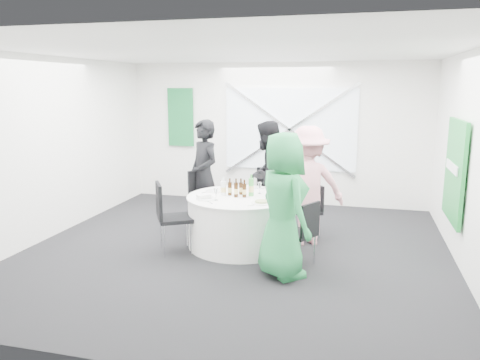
% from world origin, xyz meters
% --- Properties ---
extents(floor, '(6.00, 6.00, 0.00)m').
position_xyz_m(floor, '(0.00, 0.00, 0.00)').
color(floor, black).
rests_on(floor, ground).
extents(ceiling, '(6.00, 6.00, 0.00)m').
position_xyz_m(ceiling, '(0.00, 0.00, 2.80)').
color(ceiling, silver).
rests_on(ceiling, wall_back).
extents(wall_back, '(6.00, 0.00, 6.00)m').
position_xyz_m(wall_back, '(0.00, 3.00, 1.40)').
color(wall_back, white).
rests_on(wall_back, floor).
extents(wall_front, '(6.00, 0.00, 6.00)m').
position_xyz_m(wall_front, '(0.00, -3.00, 1.40)').
color(wall_front, white).
rests_on(wall_front, floor).
extents(wall_left, '(0.00, 6.00, 6.00)m').
position_xyz_m(wall_left, '(-3.00, 0.00, 1.40)').
color(wall_left, white).
rests_on(wall_left, floor).
extents(wall_right, '(0.00, 6.00, 6.00)m').
position_xyz_m(wall_right, '(3.00, 0.00, 1.40)').
color(wall_right, white).
rests_on(wall_right, floor).
extents(window_panel, '(2.60, 0.03, 1.60)m').
position_xyz_m(window_panel, '(0.30, 2.96, 1.50)').
color(window_panel, silver).
rests_on(window_panel, wall_back).
extents(window_brace_a, '(2.63, 0.05, 1.84)m').
position_xyz_m(window_brace_a, '(0.30, 2.92, 1.50)').
color(window_brace_a, silver).
rests_on(window_brace_a, window_panel).
extents(window_brace_b, '(2.63, 0.05, 1.84)m').
position_xyz_m(window_brace_b, '(0.30, 2.92, 1.50)').
color(window_brace_b, silver).
rests_on(window_brace_b, window_panel).
extents(green_banner, '(0.55, 0.04, 1.20)m').
position_xyz_m(green_banner, '(-2.00, 2.95, 1.70)').
color(green_banner, '#14652F').
rests_on(green_banner, wall_back).
extents(green_sign, '(0.05, 1.20, 1.40)m').
position_xyz_m(green_sign, '(2.94, 0.60, 1.20)').
color(green_sign, '#188831').
rests_on(green_sign, wall_right).
extents(banquet_table, '(1.56, 1.56, 0.76)m').
position_xyz_m(banquet_table, '(0.00, 0.20, 0.38)').
color(banquet_table, white).
rests_on(banquet_table, floor).
extents(chair_back, '(0.48, 0.49, 0.96)m').
position_xyz_m(chair_back, '(0.14, 1.44, 0.56)').
color(chair_back, black).
rests_on(chair_back, floor).
extents(chair_back_left, '(0.63, 0.63, 0.98)m').
position_xyz_m(chair_back_left, '(-0.80, 0.86, 0.58)').
color(chair_back_left, black).
rests_on(chair_back_left, floor).
extents(chair_back_right, '(0.53, 0.53, 0.83)m').
position_xyz_m(chair_back_right, '(0.97, 0.92, 0.48)').
color(chair_back_right, black).
rests_on(chair_back_right, floor).
extents(chair_front_right, '(0.54, 0.54, 0.87)m').
position_xyz_m(chair_front_right, '(1.00, -0.36, 0.51)').
color(chair_front_right, black).
rests_on(chair_front_right, floor).
extents(chair_front_left, '(0.64, 0.63, 1.02)m').
position_xyz_m(chair_front_left, '(-0.90, -0.34, 0.60)').
color(chair_front_left, black).
rests_on(chair_front_left, floor).
extents(person_man_back_left, '(0.78, 0.76, 1.81)m').
position_xyz_m(person_man_back_left, '(-0.79, 0.89, 0.91)').
color(person_man_back_left, black).
rests_on(person_man_back_left, floor).
extents(person_man_back, '(0.63, 0.94, 1.79)m').
position_xyz_m(person_man_back, '(0.19, 1.22, 0.89)').
color(person_man_back, black).
rests_on(person_man_back, floor).
extents(person_woman_pink, '(1.26, 0.92, 1.78)m').
position_xyz_m(person_woman_pink, '(0.94, 0.58, 0.89)').
color(person_woman_pink, pink).
rests_on(person_woman_pink, floor).
extents(person_woman_green, '(1.01, 1.05, 1.81)m').
position_xyz_m(person_woman_green, '(0.79, -0.74, 0.90)').
color(person_woman_green, '#258947').
rests_on(person_woman_green, floor).
extents(plate_back, '(0.26, 0.26, 0.01)m').
position_xyz_m(plate_back, '(-0.09, 0.80, 0.77)').
color(plate_back, white).
rests_on(plate_back, banquet_table).
extents(plate_back_left, '(0.27, 0.27, 0.01)m').
position_xyz_m(plate_back_left, '(-0.45, 0.40, 0.77)').
color(plate_back_left, white).
rests_on(plate_back_left, banquet_table).
extents(plate_back_right, '(0.26, 0.26, 0.04)m').
position_xyz_m(plate_back_right, '(0.48, 0.44, 0.78)').
color(plate_back_right, white).
rests_on(plate_back_right, banquet_table).
extents(plate_front_right, '(0.27, 0.27, 0.04)m').
position_xyz_m(plate_front_right, '(0.40, -0.15, 0.78)').
color(plate_front_right, white).
rests_on(plate_front_right, banquet_table).
extents(plate_front_left, '(0.29, 0.29, 0.01)m').
position_xyz_m(plate_front_left, '(-0.42, -0.11, 0.77)').
color(plate_front_left, white).
rests_on(plate_front_left, banquet_table).
extents(napkin, '(0.22, 0.21, 0.05)m').
position_xyz_m(napkin, '(-0.45, -0.11, 0.80)').
color(napkin, white).
rests_on(napkin, plate_front_left).
extents(beer_bottle_a, '(0.06, 0.06, 0.26)m').
position_xyz_m(beer_bottle_a, '(-0.16, 0.22, 0.86)').
color(beer_bottle_a, '#3D200B').
rests_on(beer_bottle_a, banquet_table).
extents(beer_bottle_b, '(0.06, 0.06, 0.24)m').
position_xyz_m(beer_bottle_b, '(-0.01, 0.31, 0.85)').
color(beer_bottle_b, '#3D200B').
rests_on(beer_bottle_b, banquet_table).
extents(beer_bottle_c, '(0.06, 0.06, 0.26)m').
position_xyz_m(beer_bottle_c, '(0.08, 0.15, 0.86)').
color(beer_bottle_c, '#3D200B').
rests_on(beer_bottle_c, banquet_table).
extents(beer_bottle_d, '(0.06, 0.06, 0.27)m').
position_xyz_m(beer_bottle_d, '(-0.04, 0.13, 0.87)').
color(beer_bottle_d, '#3D200B').
rests_on(beer_bottle_d, banquet_table).
extents(green_water_bottle, '(0.08, 0.08, 0.32)m').
position_xyz_m(green_water_bottle, '(0.15, 0.26, 0.89)').
color(green_water_bottle, green).
rests_on(green_water_bottle, banquet_table).
extents(clear_water_bottle, '(0.08, 0.08, 0.27)m').
position_xyz_m(clear_water_bottle, '(-0.25, 0.19, 0.86)').
color(clear_water_bottle, white).
rests_on(clear_water_bottle, banquet_table).
extents(wine_glass_a, '(0.07, 0.07, 0.17)m').
position_xyz_m(wine_glass_a, '(0.42, 0.25, 0.88)').
color(wine_glass_a, white).
rests_on(wine_glass_a, banquet_table).
extents(wine_glass_b, '(0.07, 0.07, 0.17)m').
position_xyz_m(wine_glass_b, '(-0.33, 0.42, 0.88)').
color(wine_glass_b, white).
rests_on(wine_glass_b, banquet_table).
extents(wine_glass_c, '(0.07, 0.07, 0.17)m').
position_xyz_m(wine_glass_c, '(-0.26, -0.13, 0.88)').
color(wine_glass_c, white).
rests_on(wine_glass_c, banquet_table).
extents(wine_glass_d, '(0.07, 0.07, 0.17)m').
position_xyz_m(wine_glass_d, '(0.24, 0.44, 0.88)').
color(wine_glass_d, white).
rests_on(wine_glass_d, banquet_table).
extents(wine_glass_e, '(0.07, 0.07, 0.17)m').
position_xyz_m(wine_glass_e, '(0.42, 0.12, 0.88)').
color(wine_glass_e, white).
rests_on(wine_glass_e, banquet_table).
extents(fork_a, '(0.15, 0.02, 0.01)m').
position_xyz_m(fork_a, '(0.17, 0.75, 0.76)').
color(fork_a, silver).
rests_on(fork_a, banquet_table).
extents(knife_a, '(0.15, 0.02, 0.01)m').
position_xyz_m(knife_a, '(-0.19, 0.74, 0.76)').
color(knife_a, silver).
rests_on(knife_a, banquet_table).
extents(fork_b, '(0.11, 0.12, 0.01)m').
position_xyz_m(fork_b, '(-0.51, -0.06, 0.76)').
color(fork_b, silver).
rests_on(fork_b, banquet_table).
extents(knife_b, '(0.11, 0.12, 0.01)m').
position_xyz_m(knife_b, '(-0.30, -0.29, 0.76)').
color(knife_b, silver).
rests_on(knife_b, banquet_table).
extents(fork_c, '(0.08, 0.14, 0.01)m').
position_xyz_m(fork_c, '(0.57, 0.28, 0.76)').
color(fork_c, silver).
rests_on(fork_c, banquet_table).
extents(knife_c, '(0.09, 0.14, 0.01)m').
position_xyz_m(knife_c, '(0.38, 0.63, 0.76)').
color(knife_c, silver).
rests_on(knife_c, banquet_table).
extents(fork_d, '(0.11, 0.12, 0.01)m').
position_xyz_m(fork_d, '(0.29, -0.30, 0.76)').
color(fork_d, silver).
rests_on(fork_d, banquet_table).
extents(knife_d, '(0.11, 0.12, 0.01)m').
position_xyz_m(knife_d, '(0.52, -0.04, 0.76)').
color(knife_d, silver).
rests_on(knife_d, banquet_table).
extents(fork_e, '(0.08, 0.14, 0.01)m').
position_xyz_m(fork_e, '(-0.42, 0.60, 0.76)').
color(fork_e, silver).
rests_on(fork_e, banquet_table).
extents(knife_e, '(0.08, 0.14, 0.01)m').
position_xyz_m(knife_e, '(-0.57, 0.29, 0.76)').
color(knife_e, silver).
rests_on(knife_e, banquet_table).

